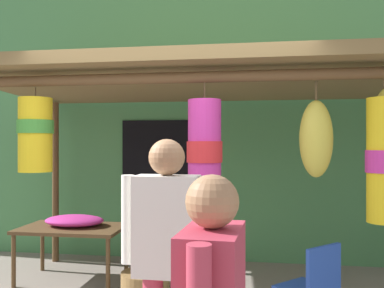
# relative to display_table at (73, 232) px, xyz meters

# --- Properties ---
(shop_facade) EXTENTS (12.35, 0.29, 4.47)m
(shop_facade) POSITION_rel_display_table_xyz_m (1.44, 1.25, 1.65)
(shop_facade) COLOR #47844C
(shop_facade) RESTS_ON ground_plane
(market_stall_canopy) EXTENTS (5.17, 2.42, 2.47)m
(market_stall_canopy) POSITION_rel_display_table_xyz_m (1.83, -0.38, 1.59)
(market_stall_canopy) COLOR brown
(market_stall_canopy) RESTS_ON ground_plane
(display_table) EXTENTS (1.24, 0.76, 0.65)m
(display_table) POSITION_rel_display_table_xyz_m (0.00, 0.00, 0.00)
(display_table) COLOR brown
(display_table) RESTS_ON ground_plane
(flower_heap_on_table) EXTENTS (0.73, 0.51, 0.13)m
(flower_heap_on_table) POSITION_rel_display_table_xyz_m (0.02, 0.04, 0.13)
(flower_heap_on_table) COLOR #D13399
(flower_heap_on_table) RESTS_ON display_table
(folding_chair) EXTENTS (0.57, 0.57, 0.84)m
(folding_chair) POSITION_rel_display_table_xyz_m (2.66, -1.26, -0.08)
(folding_chair) COLOR #2347A8
(folding_chair) RESTS_ON ground_plane
(wicker_basket_by_table) EXTENTS (0.53, 0.53, 0.25)m
(wicker_basket_by_table) POSITION_rel_display_table_xyz_m (1.00, -0.34, -0.46)
(wicker_basket_by_table) COLOR olive
(wicker_basket_by_table) RESTS_ON ground_plane
(customer_foreground) EXTENTS (0.59, 0.23, 1.69)m
(customer_foreground) POSITION_rel_display_table_xyz_m (1.64, -2.22, 0.41)
(customer_foreground) COLOR #B23347
(customer_foreground) RESTS_ON ground_plane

